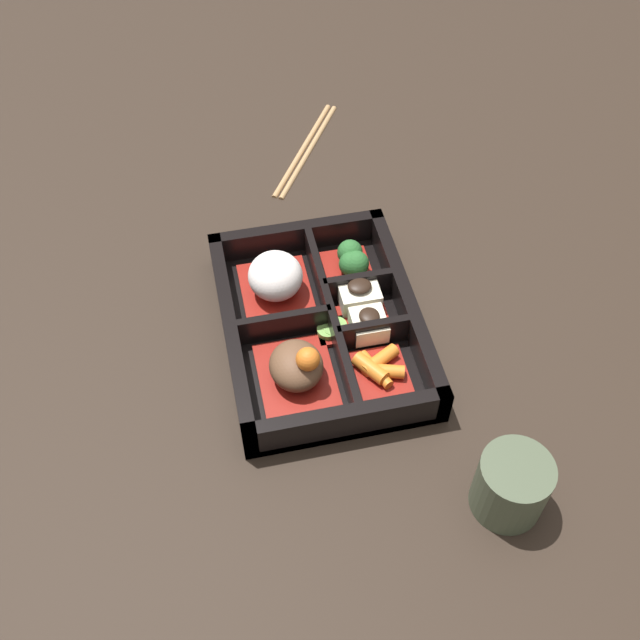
# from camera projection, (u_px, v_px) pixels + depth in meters

# --- Properties ---
(ground_plane) EXTENTS (3.00, 3.00, 0.00)m
(ground_plane) POSITION_uv_depth(u_px,v_px,m) (320.00, 335.00, 0.79)
(ground_plane) COLOR black
(bento_base) EXTENTS (0.26, 0.20, 0.01)m
(bento_base) POSITION_uv_depth(u_px,v_px,m) (320.00, 332.00, 0.79)
(bento_base) COLOR black
(bento_base) RESTS_ON ground_plane
(bento_rim) EXTENTS (0.26, 0.20, 0.04)m
(bento_rim) POSITION_uv_depth(u_px,v_px,m) (323.00, 321.00, 0.78)
(bento_rim) COLOR black
(bento_rim) RESTS_ON ground_plane
(bowl_stew) EXTENTS (0.09, 0.08, 0.06)m
(bowl_stew) POSITION_uv_depth(u_px,v_px,m) (297.00, 368.00, 0.73)
(bowl_stew) COLOR maroon
(bowl_stew) RESTS_ON bento_base
(bowl_rice) EXTENTS (0.09, 0.08, 0.05)m
(bowl_rice) POSITION_uv_depth(u_px,v_px,m) (276.00, 279.00, 0.80)
(bowl_rice) COLOR maroon
(bowl_rice) RESTS_ON bento_base
(bowl_carrots) EXTENTS (0.07, 0.05, 0.02)m
(bowl_carrots) POSITION_uv_depth(u_px,v_px,m) (379.00, 370.00, 0.74)
(bowl_carrots) COLOR maroon
(bowl_carrots) RESTS_ON bento_base
(bowl_tofu) EXTENTS (0.08, 0.05, 0.04)m
(bowl_tofu) POSITION_uv_depth(u_px,v_px,m) (363.00, 309.00, 0.78)
(bowl_tofu) COLOR maroon
(bowl_tofu) RESTS_ON bento_base
(bowl_greens) EXTENTS (0.06, 0.05, 0.03)m
(bowl_greens) POSITION_uv_depth(u_px,v_px,m) (351.00, 262.00, 0.83)
(bowl_greens) COLOR maroon
(bowl_greens) RESTS_ON bento_base
(bowl_pickles) EXTENTS (0.04, 0.03, 0.01)m
(bowl_pickles) POSITION_uv_depth(u_px,v_px,m) (333.00, 329.00, 0.78)
(bowl_pickles) COLOR maroon
(bowl_pickles) RESTS_ON bento_base
(tea_cup) EXTENTS (0.06, 0.06, 0.06)m
(tea_cup) POSITION_uv_depth(u_px,v_px,m) (512.00, 485.00, 0.65)
(tea_cup) COLOR #424C38
(tea_cup) RESTS_ON ground_plane
(chopsticks) EXTENTS (0.18, 0.12, 0.01)m
(chopsticks) POSITION_uv_depth(u_px,v_px,m) (306.00, 148.00, 0.99)
(chopsticks) COLOR #A87F51
(chopsticks) RESTS_ON ground_plane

